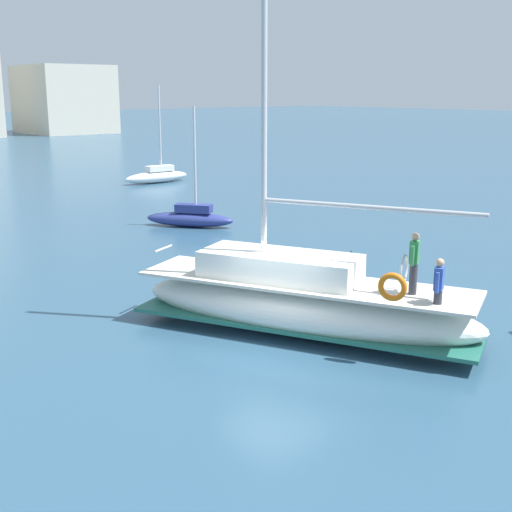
# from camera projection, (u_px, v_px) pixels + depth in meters

# --- Properties ---
(ground_plane) EXTENTS (400.00, 400.00, 0.00)m
(ground_plane) POSITION_uv_depth(u_px,v_px,m) (275.00, 344.00, 17.74)
(ground_plane) COLOR #2D516B
(main_sailboat) EXTENTS (6.21, 9.72, 11.84)m
(main_sailboat) POSITION_uv_depth(u_px,v_px,m) (302.00, 301.00, 18.36)
(main_sailboat) COLOR white
(main_sailboat) RESTS_ON ground
(moored_catamaran) EXTENTS (5.06, 1.29, 6.84)m
(moored_catamaran) POSITION_uv_depth(u_px,v_px,m) (157.00, 175.00, 48.63)
(moored_catamaran) COLOR white
(moored_catamaran) RESTS_ON ground
(moored_cutter_right) EXTENTS (3.42, 4.14, 5.74)m
(moored_cutter_right) POSITION_uv_depth(u_px,v_px,m) (190.00, 217.00, 32.94)
(moored_cutter_right) COLOR navy
(moored_cutter_right) RESTS_ON ground
(mooring_buoy) EXTENTS (0.73, 0.73, 0.96)m
(mooring_buoy) POSITION_uv_depth(u_px,v_px,m) (351.00, 267.00, 24.63)
(mooring_buoy) COLOR #EA4C19
(mooring_buoy) RESTS_ON ground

